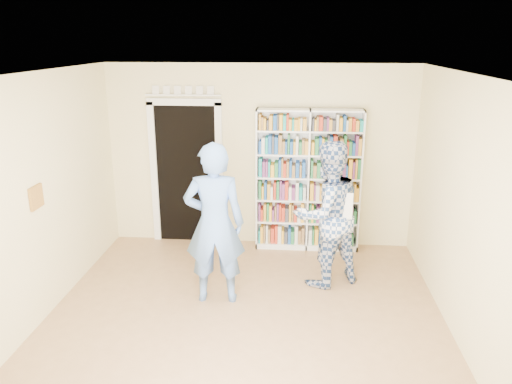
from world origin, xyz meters
TOP-DOWN VIEW (x-y plane):
  - floor at (0.00, 0.00)m, footprint 5.00×5.00m
  - ceiling at (0.00, 0.00)m, footprint 5.00×5.00m
  - wall_back at (0.00, 2.50)m, footprint 4.50×0.00m
  - wall_left at (-2.25, 0.00)m, footprint 0.00×5.00m
  - wall_right at (2.25, 0.00)m, footprint 0.00×5.00m
  - bookshelf at (0.72, 2.34)m, footprint 1.51×0.28m
  - doorway at (-1.10, 2.48)m, footprint 1.10×0.08m
  - wall_art at (-2.23, 0.20)m, footprint 0.03×0.25m
  - man_blue at (-0.39, 0.68)m, footprint 0.74×0.52m
  - man_plaid at (0.94, 1.22)m, footprint 1.13×1.06m
  - paper_sheet at (1.11, 1.03)m, footprint 0.23×0.02m

SIDE VIEW (x-z plane):
  - floor at x=0.00m, z-range 0.00..0.00m
  - man_plaid at x=0.94m, z-range 0.00..1.86m
  - man_blue at x=-0.39m, z-range 0.00..1.94m
  - bookshelf at x=0.72m, z-range 0.01..2.09m
  - paper_sheet at x=1.11m, z-range 0.95..1.28m
  - doorway at x=-1.10m, z-range -0.04..2.39m
  - wall_back at x=0.00m, z-range -0.90..3.60m
  - wall_left at x=-2.25m, z-range -1.15..3.85m
  - wall_right at x=2.25m, z-range -1.15..3.85m
  - wall_art at x=-2.23m, z-range 1.27..1.52m
  - ceiling at x=0.00m, z-range 2.70..2.70m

